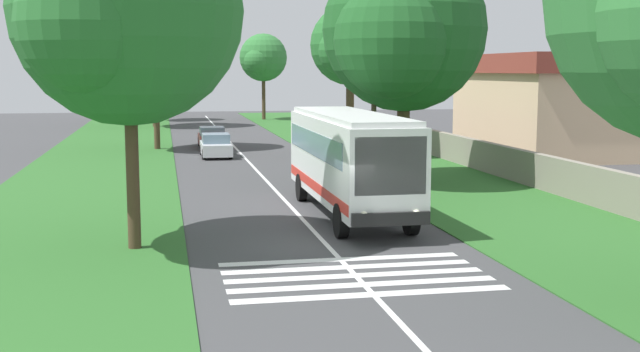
{
  "coord_description": "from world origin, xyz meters",
  "views": [
    {
      "loc": [
        -23.46,
        4.77,
        5.27
      ],
      "look_at": [
        3.77,
        -0.54,
        1.6
      ],
      "focal_mm": 45.11,
      "sensor_mm": 36.0,
      "label": 1
    }
  ],
  "objects_px": {
    "roadside_tree_left_3": "(124,17)",
    "roadside_tree_right_0": "(262,59)",
    "trailing_car_1": "(212,138)",
    "trailing_car_0": "(216,146)",
    "roadside_tree_left_2": "(151,42)",
    "roadside_tree_left_1": "(151,38)",
    "utility_pole": "(374,83)",
    "roadside_tree_right_1": "(400,34)",
    "roadside_building": "(559,103)",
    "roadside_tree_left_0": "(146,47)",
    "coach_bus": "(349,157)",
    "roadside_tree_right_2": "(348,48)"
  },
  "relations": [
    {
      "from": "roadside_tree_right_0",
      "to": "roadside_tree_right_2",
      "type": "bearing_deg",
      "value": -179.25
    },
    {
      "from": "coach_bus",
      "to": "roadside_tree_left_2",
      "type": "relative_size",
      "value": 0.95
    },
    {
      "from": "roadside_tree_left_0",
      "to": "roadside_tree_right_2",
      "type": "height_order",
      "value": "roadside_tree_left_0"
    },
    {
      "from": "trailing_car_0",
      "to": "roadside_tree_left_2",
      "type": "distance_m",
      "value": 28.52
    },
    {
      "from": "roadside_tree_left_0",
      "to": "roadside_tree_left_3",
      "type": "height_order",
      "value": "roadside_tree_left_0"
    },
    {
      "from": "trailing_car_1",
      "to": "coach_bus",
      "type": "bearing_deg",
      "value": -172.87
    },
    {
      "from": "roadside_tree_left_0",
      "to": "roadside_building",
      "type": "distance_m",
      "value": 47.01
    },
    {
      "from": "roadside_tree_left_3",
      "to": "roadside_tree_right_2",
      "type": "height_order",
      "value": "roadside_tree_left_3"
    },
    {
      "from": "roadside_tree_left_1",
      "to": "trailing_car_1",
      "type": "bearing_deg",
      "value": -78.44
    },
    {
      "from": "trailing_car_1",
      "to": "roadside_tree_left_1",
      "type": "relative_size",
      "value": 0.4
    },
    {
      "from": "coach_bus",
      "to": "roadside_tree_right_1",
      "type": "height_order",
      "value": "roadside_tree_right_1"
    },
    {
      "from": "roadside_tree_left_1",
      "to": "roadside_tree_right_1",
      "type": "height_order",
      "value": "roadside_tree_right_1"
    },
    {
      "from": "roadside_building",
      "to": "trailing_car_1",
      "type": "bearing_deg",
      "value": 69.32
    },
    {
      "from": "trailing_car_1",
      "to": "roadside_tree_left_0",
      "type": "bearing_deg",
      "value": 8.86
    },
    {
      "from": "trailing_car_1",
      "to": "roadside_tree_left_0",
      "type": "height_order",
      "value": "roadside_tree_left_0"
    },
    {
      "from": "coach_bus",
      "to": "trailing_car_1",
      "type": "xyz_separation_m",
      "value": [
        26.84,
        3.36,
        -1.48
      ]
    },
    {
      "from": "roadside_tree_right_1",
      "to": "utility_pole",
      "type": "relative_size",
      "value": 1.21
    },
    {
      "from": "roadside_tree_left_1",
      "to": "roadside_tree_right_0",
      "type": "height_order",
      "value": "roadside_tree_left_1"
    },
    {
      "from": "roadside_tree_left_0",
      "to": "roadside_tree_left_1",
      "type": "bearing_deg",
      "value": -178.39
    },
    {
      "from": "coach_bus",
      "to": "roadside_tree_left_3",
      "type": "xyz_separation_m",
      "value": [
        -4.07,
        7.61,
        4.65
      ]
    },
    {
      "from": "roadside_tree_left_3",
      "to": "roadside_tree_right_2",
      "type": "distance_m",
      "value": 25.93
    },
    {
      "from": "roadside_tree_right_2",
      "to": "roadside_building",
      "type": "xyz_separation_m",
      "value": [
        -0.17,
        -13.66,
        -3.41
      ]
    },
    {
      "from": "roadside_tree_left_2",
      "to": "utility_pole",
      "type": "distance_m",
      "value": 41.92
    },
    {
      "from": "coach_bus",
      "to": "roadside_tree_left_2",
      "type": "distance_m",
      "value": 49.03
    },
    {
      "from": "trailing_car_0",
      "to": "roadside_tree_right_1",
      "type": "distance_m",
      "value": 16.4
    },
    {
      "from": "roadside_tree_right_0",
      "to": "roadside_tree_left_3",
      "type": "bearing_deg",
      "value": 169.39
    },
    {
      "from": "roadside_tree_right_0",
      "to": "roadside_tree_right_1",
      "type": "bearing_deg",
      "value": -179.58
    },
    {
      "from": "trailing_car_1",
      "to": "roadside_tree_right_0",
      "type": "distance_m",
      "value": 31.54
    },
    {
      "from": "roadside_tree_left_0",
      "to": "roadside_tree_right_0",
      "type": "height_order",
      "value": "roadside_tree_left_0"
    },
    {
      "from": "utility_pole",
      "to": "roadside_tree_right_1",
      "type": "bearing_deg",
      "value": -86.16
    },
    {
      "from": "trailing_car_0",
      "to": "roadside_tree_right_1",
      "type": "relative_size",
      "value": 0.39
    },
    {
      "from": "roadside_tree_left_3",
      "to": "roadside_tree_right_1",
      "type": "height_order",
      "value": "roadside_tree_right_1"
    },
    {
      "from": "roadside_tree_left_0",
      "to": "roadside_tree_left_3",
      "type": "relative_size",
      "value": 1.0
    },
    {
      "from": "trailing_car_0",
      "to": "roadside_building",
      "type": "xyz_separation_m",
      "value": [
        -2.02,
        -21.48,
        2.51
      ]
    },
    {
      "from": "trailing_car_1",
      "to": "roadside_tree_right_1",
      "type": "bearing_deg",
      "value": -158.43
    },
    {
      "from": "trailing_car_0",
      "to": "roadside_tree_left_2",
      "type": "height_order",
      "value": "roadside_tree_left_2"
    },
    {
      "from": "trailing_car_1",
      "to": "roadside_tree_left_3",
      "type": "bearing_deg",
      "value": 172.16
    },
    {
      "from": "trailing_car_1",
      "to": "roadside_tree_left_0",
      "type": "distance_m",
      "value": 31.89
    },
    {
      "from": "trailing_car_1",
      "to": "utility_pole",
      "type": "xyz_separation_m",
      "value": [
        -19.19,
        -6.32,
        4.01
      ]
    },
    {
      "from": "roadside_tree_left_3",
      "to": "roadside_tree_right_0",
      "type": "distance_m",
      "value": 62.13
    },
    {
      "from": "coach_bus",
      "to": "roadside_tree_left_0",
      "type": "distance_m",
      "value": 58.43
    },
    {
      "from": "trailing_car_0",
      "to": "roadside_tree_left_1",
      "type": "height_order",
      "value": "roadside_tree_left_1"
    },
    {
      "from": "trailing_car_1",
      "to": "utility_pole",
      "type": "relative_size",
      "value": 0.48
    },
    {
      "from": "roadside_tree_right_0",
      "to": "utility_pole",
      "type": "relative_size",
      "value": 1.01
    },
    {
      "from": "roadside_tree_right_1",
      "to": "roadside_tree_left_2",
      "type": "bearing_deg",
      "value": 16.2
    },
    {
      "from": "roadside_tree_left_2",
      "to": "roadside_tree_right_0",
      "type": "xyz_separation_m",
      "value": [
        8.89,
        -11.37,
        -1.38
      ]
    },
    {
      "from": "roadside_tree_left_3",
      "to": "roadside_building",
      "type": "height_order",
      "value": "roadside_tree_left_3"
    },
    {
      "from": "roadside_tree_right_1",
      "to": "utility_pole",
      "type": "distance_m",
      "value": 2.57
    },
    {
      "from": "roadside_tree_left_2",
      "to": "roadside_tree_right_0",
      "type": "bearing_deg",
      "value": -51.99
    },
    {
      "from": "roadside_tree_left_2",
      "to": "roadside_building",
      "type": "distance_m",
      "value": 39.16
    }
  ]
}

